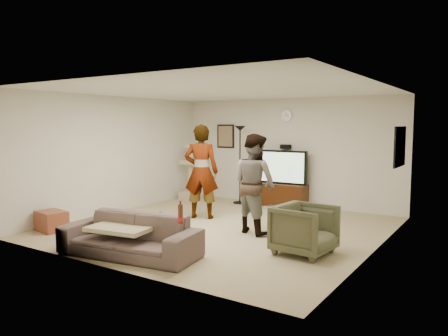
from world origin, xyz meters
The scene contains 24 objects.
floor centered at (0.00, 0.00, -0.01)m, with size 5.50×5.50×0.02m, color tan.
ceiling centered at (0.00, 0.00, 2.51)m, with size 5.50×5.50×0.02m, color silver.
wall_back centered at (0.00, 2.75, 1.25)m, with size 5.50×0.04×2.50m, color silver.
wall_front centered at (0.00, -2.75, 1.25)m, with size 5.50×0.04×2.50m, color silver.
wall_left centered at (-2.75, 0.00, 1.25)m, with size 0.04×5.50×2.50m, color silver.
wall_right centered at (2.75, 0.00, 1.25)m, with size 0.04×5.50×2.50m, color silver.
wall_clock centered at (0.00, 2.72, 2.10)m, with size 0.26×0.26×0.04m, color silver.
wall_speaker centered at (0.00, 2.69, 1.38)m, with size 0.25×0.10×0.10m, color black.
picture_back centered at (-1.70, 2.73, 1.60)m, with size 0.42×0.03×0.52m, color #7A634B.
picture_right centered at (2.73, 1.60, 1.50)m, with size 0.03×0.78×0.62m, color #E8B96A.
tv_stand centered at (-0.04, 2.50, 0.26)m, with size 1.26×0.45×0.53m, color black.
console_box centered at (0.03, 2.11, 0.04)m, with size 0.40×0.30×0.07m, color silver.
tv centered at (-0.04, 2.50, 0.91)m, with size 1.31×0.08×0.78m, color black.
tv_screen centered at (-0.04, 2.46, 0.91)m, with size 1.21×0.01×0.68m, color #56E248.
floor_lamp centered at (-1.01, 2.29, 0.93)m, with size 0.32×0.32×1.86m, color black.
cat_tree centered at (-2.37, 2.11, 0.70)m, with size 0.45×0.45×1.40m, color #BDAF91.
person_left centered at (-0.79, 0.43, 0.95)m, with size 0.69×0.45×1.90m, color #908F9F.
person_right centered at (0.68, -0.02, 0.87)m, with size 0.84×0.66×1.74m, color teal.
sofa centered at (-0.15, -2.21, 0.30)m, with size 2.04×0.80×0.60m, color brown.
throw_blanket centered at (-0.28, -2.21, 0.40)m, with size 0.90×0.70×0.06m, color #C9BA86.
beer_bottle centered at (0.78, -2.21, 0.72)m, with size 0.06×0.06×0.25m, color #4B1E10.
armchair centered at (1.92, -0.75, 0.36)m, with size 0.78×0.80×0.73m, color #42442C.
side_table centered at (-2.40, -1.91, 0.18)m, with size 0.54×0.40×0.36m, color brown.
toy_ball centered at (-1.69, 0.19, 0.04)m, with size 0.08×0.08×0.08m, color #026B9F.
Camera 1 is at (4.30, -6.56, 1.88)m, focal length 34.62 mm.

